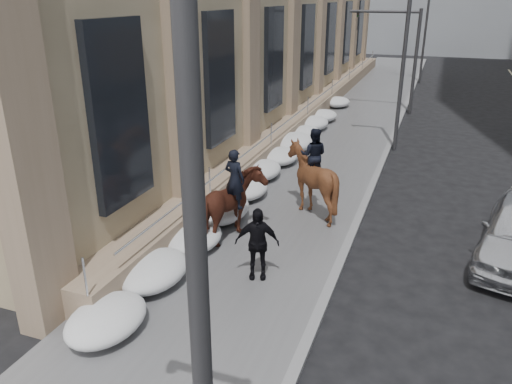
{
  "coord_description": "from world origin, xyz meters",
  "views": [
    {
      "loc": [
        4.53,
        -9.09,
        6.74
      ],
      "look_at": [
        0.17,
        2.81,
        1.7
      ],
      "focal_mm": 35.0,
      "sensor_mm": 36.0,
      "label": 1
    }
  ],
  "objects": [
    {
      "name": "mounted_horse_left",
      "position": [
        -0.59,
        2.85,
        1.19
      ],
      "size": [
        1.56,
        2.56,
        2.67
      ],
      "rotation": [
        0.0,
        0.0,
        2.93
      ],
      "color": "#482115",
      "rests_on": "sidewalk"
    },
    {
      "name": "streetlight_far",
      "position": [
        2.74,
        34.0,
        4.58
      ],
      "size": [
        1.71,
        0.24,
        8.0
      ],
      "color": "#2D2D30",
      "rests_on": "ground"
    },
    {
      "name": "curb",
      "position": [
        2.62,
        10.0,
        0.06
      ],
      "size": [
        0.24,
        80.0,
        0.12
      ],
      "primitive_type": "cube",
      "color": "slate",
      "rests_on": "ground"
    },
    {
      "name": "snow_bank",
      "position": [
        -1.42,
        8.11,
        0.47
      ],
      "size": [
        1.7,
        18.1,
        0.76
      ],
      "color": "white",
      "rests_on": "sidewalk"
    },
    {
      "name": "streetlight_near",
      "position": [
        2.74,
        -6.0,
        4.58
      ],
      "size": [
        1.71,
        0.24,
        8.0
      ],
      "color": "#2D2D30",
      "rests_on": "ground"
    },
    {
      "name": "sidewalk",
      "position": [
        0.0,
        10.0,
        0.06
      ],
      "size": [
        5.0,
        80.0,
        0.12
      ],
      "primitive_type": "cube",
      "color": "#525255",
      "rests_on": "ground"
    },
    {
      "name": "ground",
      "position": [
        0.0,
        0.0,
        0.0
      ],
      "size": [
        140.0,
        140.0,
        0.0
      ],
      "primitive_type": "plane",
      "color": "black",
      "rests_on": "ground"
    },
    {
      "name": "mounted_horse_right",
      "position": [
        1.08,
        5.44,
        1.33
      ],
      "size": [
        2.11,
        2.3,
        2.79
      ],
      "rotation": [
        0.0,
        0.0,
        3.29
      ],
      "color": "#432413",
      "rests_on": "sidewalk"
    },
    {
      "name": "pedestrian",
      "position": [
        0.8,
        1.15,
        1.05
      ],
      "size": [
        1.18,
        0.76,
        1.87
      ],
      "primitive_type": "imported",
      "rotation": [
        0.0,
        0.0,
        0.3
      ],
      "color": "black",
      "rests_on": "sidewalk"
    },
    {
      "name": "traffic_signal",
      "position": [
        2.07,
        22.0,
        4.0
      ],
      "size": [
        4.1,
        0.22,
        6.0
      ],
      "color": "#2D2D30",
      "rests_on": "ground"
    },
    {
      "name": "streetlight_mid",
      "position": [
        2.74,
        14.0,
        4.58
      ],
      "size": [
        1.71,
        0.24,
        8.0
      ],
      "color": "#2D2D30",
      "rests_on": "ground"
    }
  ]
}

